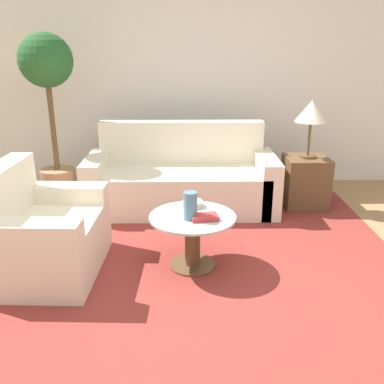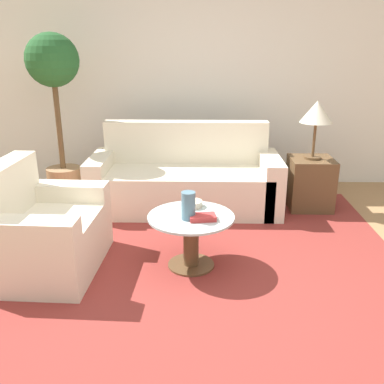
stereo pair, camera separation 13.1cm
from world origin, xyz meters
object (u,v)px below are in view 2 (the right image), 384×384
object	(u,v)px
table_lamp	(317,113)
bowl	(192,204)
coffee_table	(191,234)
potted_plant	(56,92)
vase	(189,206)
sofa_main	(186,181)
armchair	(41,234)
book_stack	(203,217)

from	to	relation	value
table_lamp	bowl	bearing A→B (deg)	-137.62
coffee_table	bowl	size ratio (longest dim) A/B	4.05
potted_plant	vase	bearing A→B (deg)	-47.72
sofa_main	bowl	size ratio (longest dim) A/B	11.89
table_lamp	bowl	world-z (taller)	table_lamp
coffee_table	vase	distance (m)	0.27
sofa_main	potted_plant	size ratio (longest dim) A/B	1.10
potted_plant	armchair	bearing A→B (deg)	-79.11
potted_plant	table_lamp	bearing A→B (deg)	-4.49
table_lamp	vase	size ratio (longest dim) A/B	2.78
sofa_main	coffee_table	size ratio (longest dim) A/B	2.94
armchair	vase	world-z (taller)	armchair
book_stack	table_lamp	bearing A→B (deg)	42.78
armchair	bowl	world-z (taller)	armchair
table_lamp	book_stack	distance (m)	1.92
sofa_main	book_stack	bearing A→B (deg)	-82.70
book_stack	vase	bearing A→B (deg)	165.18
armchair	potted_plant	distance (m)	1.88
armchair	coffee_table	bearing A→B (deg)	-85.39
sofa_main	table_lamp	size ratio (longest dim) A/B	3.31
table_lamp	sofa_main	bearing A→B (deg)	179.25
coffee_table	bowl	world-z (taller)	bowl
sofa_main	book_stack	distance (m)	1.46
armchair	coffee_table	size ratio (longest dim) A/B	1.50
coffee_table	book_stack	distance (m)	0.21
coffee_table	vase	size ratio (longest dim) A/B	3.13
coffee_table	bowl	distance (m)	0.27
sofa_main	coffee_table	distance (m)	1.36
vase	table_lamp	bearing A→B (deg)	47.80
vase	potted_plant	bearing A→B (deg)	132.28
bowl	book_stack	size ratio (longest dim) A/B	0.79
table_lamp	bowl	size ratio (longest dim) A/B	3.60
coffee_table	sofa_main	bearing A→B (deg)	93.94
sofa_main	coffee_table	bearing A→B (deg)	-86.06
bowl	coffee_table	bearing A→B (deg)	-91.16
bowl	book_stack	xyz separation A→B (m)	(0.09, -0.28, -0.01)
potted_plant	book_stack	xyz separation A→B (m)	(1.58, -1.64, -0.76)
vase	bowl	xyz separation A→B (m)	(0.02, 0.26, -0.08)
potted_plant	book_stack	world-z (taller)	potted_plant
vase	book_stack	xyz separation A→B (m)	(0.11, -0.01, -0.09)
vase	bowl	size ratio (longest dim) A/B	1.29
vase	sofa_main	bearing A→B (deg)	93.03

